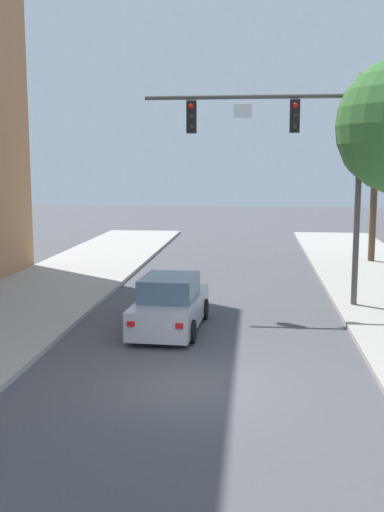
% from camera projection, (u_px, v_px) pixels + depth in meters
% --- Properties ---
extents(ground_plane, '(120.00, 120.00, 0.00)m').
position_uv_depth(ground_plane, '(194.00, 385.00, 13.20)').
color(ground_plane, '#4C4C51').
extents(traffic_signal_mast, '(7.10, 0.38, 7.50)m').
position_uv_depth(traffic_signal_mast, '(296.00, 146.00, 19.67)').
color(traffic_signal_mast, '#514C47').
rests_on(traffic_signal_mast, sidewalk_right).
extents(car_lead_silver, '(2.00, 4.32, 1.60)m').
position_uv_depth(car_lead_silver, '(170.00, 305.00, 17.59)').
color(car_lead_silver, '#B7B7BC').
rests_on(car_lead_silver, ground).
extents(street_tree_farthest, '(3.38, 3.38, 7.20)m').
position_uv_depth(street_tree_farthest, '(376.00, 147.00, 28.72)').
color(street_tree_farthest, brown).
rests_on(street_tree_farthest, sidewalk_right).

